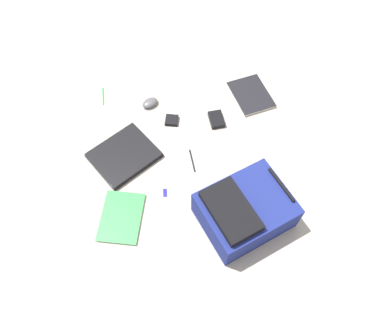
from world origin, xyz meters
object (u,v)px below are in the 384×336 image
book_comic (251,95)px  earbud_pouch (172,120)px  book_manual (121,217)px  computer_mouse (150,103)px  pen_black (192,160)px  usb_stick (165,193)px  backpack (244,211)px  power_brick (216,119)px  laptop (124,155)px  pen_blue (103,96)px

book_comic → earbud_pouch: earbud_pouch is taller
book_manual → computer_mouse: 0.72m
pen_black → usb_stick: bearing=44.3°
backpack → power_brick: 0.62m
power_brick → earbud_pouch: power_brick is taller
usb_stick → pen_black: bearing=-135.7°
power_brick → laptop: bearing=16.0°
laptop → usb_stick: (-0.19, 0.25, -0.01)m
laptop → book_manual: laptop is taller
backpack → book_manual: size_ratio=1.57×
computer_mouse → backpack: bearing=-3.4°
book_manual → pen_blue: (0.05, -0.80, -0.00)m
book_manual → pen_black: size_ratio=2.19×
pen_blue → earbud_pouch: (-0.38, 0.26, 0.01)m
book_comic → power_brick: power_brick is taller
backpack → pen_blue: backpack is taller
book_comic → earbud_pouch: 0.51m
laptop → power_brick: bearing=-164.0°
book_comic → usb_stick: 0.82m
pen_blue → usb_stick: same height
pen_black → usb_stick: size_ratio=3.24×
laptop → book_comic: laptop is taller
computer_mouse → pen_black: (-0.18, 0.42, -0.01)m
book_comic → pen_blue: 0.89m
earbud_pouch → backpack: bearing=111.7°
book_manual → pen_black: 0.48m
laptop → usb_stick: 0.32m
pen_black → pen_blue: same height
book_manual → earbud_pouch: size_ratio=4.40×
computer_mouse → laptop: bearing=-56.1°
power_brick → pen_blue: power_brick is taller
book_manual → computer_mouse: computer_mouse is taller
power_brick → earbud_pouch: 0.26m
book_manual → pen_blue: 0.81m
pen_blue → pen_black: bearing=130.1°
computer_mouse → earbud_pouch: computer_mouse is taller
backpack → book_comic: (-0.24, -0.76, -0.08)m
pen_black → book_comic: bearing=-137.1°
backpack → computer_mouse: 0.88m
power_brick → usb_stick: (0.35, 0.41, -0.01)m
laptop → computer_mouse: (-0.18, -0.34, 0.00)m
book_comic → backpack: bearing=72.7°
book_comic → pen_blue: size_ratio=2.25×
pen_blue → power_brick: bearing=155.0°
book_manual → backpack: bearing=170.1°
book_comic → pen_black: book_comic is taller
power_brick → pen_blue: 0.70m
power_brick → earbud_pouch: bearing=-8.8°
book_manual → power_brick: power_brick is taller
power_brick → usb_stick: power_brick is taller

